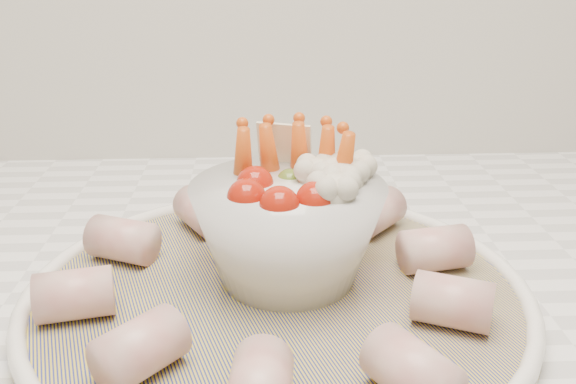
{
  "coord_description": "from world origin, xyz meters",
  "views": [
    {
      "loc": [
        -0.04,
        1.0,
        1.17
      ],
      "look_at": [
        -0.02,
        1.42,
        1.0
      ],
      "focal_mm": 40.0,
      "sensor_mm": 36.0,
      "label": 1
    }
  ],
  "objects": [
    {
      "name": "serving_platter",
      "position": [
        -0.02,
        1.4,
        0.93
      ],
      "size": [
        0.46,
        0.46,
        0.02
      ],
      "color": "navy",
      "rests_on": "kitchen_counter"
    },
    {
      "name": "veggie_bowl",
      "position": [
        -0.01,
        1.42,
        0.98
      ],
      "size": [
        0.14,
        0.14,
        0.11
      ],
      "color": "silver",
      "rests_on": "serving_platter"
    },
    {
      "name": "cured_meat_rolls",
      "position": [
        -0.03,
        1.4,
        0.95
      ],
      "size": [
        0.31,
        0.32,
        0.03
      ],
      "color": "#BC5B55",
      "rests_on": "serving_platter"
    }
  ]
}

